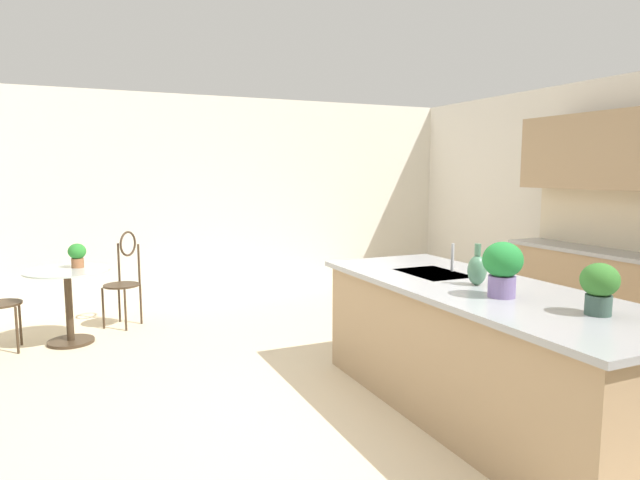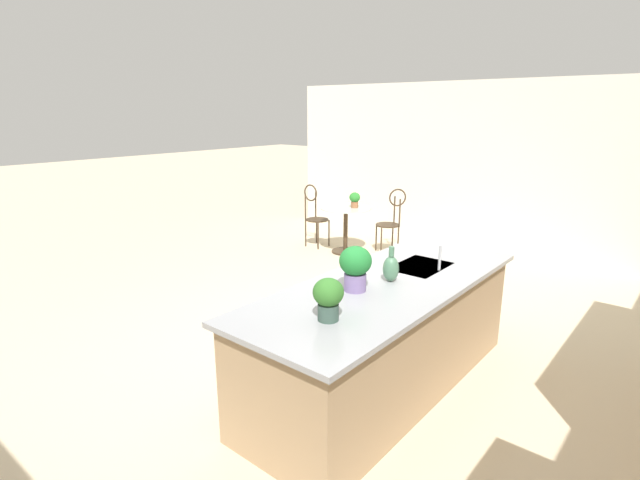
# 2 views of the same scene
# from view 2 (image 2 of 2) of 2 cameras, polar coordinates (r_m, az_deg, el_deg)

# --- Properties ---
(ground_plane) EXTENTS (40.00, 40.00, 0.00)m
(ground_plane) POSITION_cam_2_polar(r_m,az_deg,el_deg) (4.95, 0.82, -11.97)
(ground_plane) COLOR beige
(wall_left_window) EXTENTS (0.12, 7.80, 2.70)m
(wall_left_window) POSITION_cam_2_polar(r_m,az_deg,el_deg) (8.22, 20.00, 7.94)
(wall_left_window) COLOR silver
(wall_left_window) RESTS_ON ground
(kitchen_island) EXTENTS (2.80, 1.06, 0.92)m
(kitchen_island) POSITION_cam_2_polar(r_m,az_deg,el_deg) (4.08, 7.65, -11.01)
(kitchen_island) COLOR tan
(kitchen_island) RESTS_ON ground
(bistro_table) EXTENTS (0.80, 0.80, 0.74)m
(bistro_table) POSITION_cam_2_polar(r_m,az_deg,el_deg) (7.79, 3.03, 1.71)
(bistro_table) COLOR #3D2D1E
(bistro_table) RESTS_ON ground
(chair_near_window) EXTENTS (0.39, 0.49, 1.04)m
(chair_near_window) POSITION_cam_2_polar(r_m,az_deg,el_deg) (8.15, -0.63, 3.24)
(chair_near_window) COLOR #3D2D1E
(chair_near_window) RESTS_ON ground
(chair_by_island) EXTENTS (0.54, 0.54, 1.04)m
(chair_by_island) POSITION_cam_2_polar(r_m,az_deg,el_deg) (7.83, 8.39, 2.59)
(chair_by_island) COLOR #3D2D1E
(chair_by_island) RESTS_ON ground
(sink_faucet) EXTENTS (0.02, 0.02, 0.22)m
(sink_faucet) POSITION_cam_2_polar(r_m,az_deg,el_deg) (4.25, 13.93, -2.06)
(sink_faucet) COLOR #B2B5BA
(sink_faucet) RESTS_ON kitchen_island
(potted_plant_on_table) EXTENTS (0.17, 0.17, 0.24)m
(potted_plant_on_table) POSITION_cam_2_polar(r_m,az_deg,el_deg) (7.72, 4.11, 4.85)
(potted_plant_on_table) COLOR #9E603D
(potted_plant_on_table) RESTS_ON bistro_table
(potted_plant_counter_near) EXTENTS (0.25, 0.25, 0.35)m
(potted_plant_counter_near) POSITION_cam_2_polar(r_m,az_deg,el_deg) (3.65, 4.19, -3.01)
(potted_plant_counter_near) COLOR #7A669E
(potted_plant_counter_near) RESTS_ON kitchen_island
(potted_plant_counter_far) EXTENTS (0.20, 0.20, 0.29)m
(potted_plant_counter_far) POSITION_cam_2_polar(r_m,az_deg,el_deg) (3.15, 0.98, -6.68)
(potted_plant_counter_far) COLOR #385147
(potted_plant_counter_far) RESTS_ON kitchen_island
(vase_on_counter) EXTENTS (0.13, 0.13, 0.29)m
(vase_on_counter) POSITION_cam_2_polar(r_m,az_deg,el_deg) (3.91, 8.35, -3.28)
(vase_on_counter) COLOR #4C7A5B
(vase_on_counter) RESTS_ON kitchen_island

